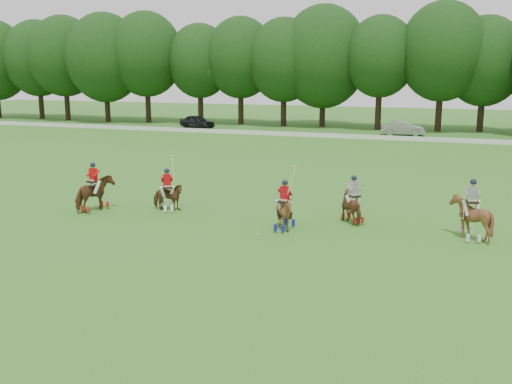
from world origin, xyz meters
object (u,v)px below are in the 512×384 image
(polo_red_c, at_px, (285,212))
(polo_stripe_a, at_px, (353,206))
(polo_red_a, at_px, (94,193))
(polo_red_b, at_px, (168,196))
(car_mid, at_px, (403,129))
(car_left, at_px, (197,121))
(polo_ball, at_px, (258,234))
(polo_stripe_b, at_px, (471,217))

(polo_red_c, relative_size, polo_stripe_a, 1.27)
(polo_red_a, xyz_separation_m, polo_red_b, (3.29, 1.26, -0.15))
(car_mid, bearing_deg, car_left, 80.25)
(car_left, height_order, polo_ball, car_left)
(polo_red_c, bearing_deg, polo_red_b, 167.80)
(polo_red_a, height_order, polo_red_b, polo_red_b)
(car_left, distance_m, polo_stripe_a, 44.75)
(polo_red_b, height_order, polo_red_c, polo_red_c)
(polo_ball, bearing_deg, polo_stripe_a, 45.12)
(polo_red_a, xyz_separation_m, polo_stripe_b, (17.09, 1.22, 0.04))
(polo_ball, bearing_deg, polo_red_b, 155.86)
(car_left, bearing_deg, polo_stripe_a, -128.58)
(polo_red_a, distance_m, polo_stripe_b, 17.14)
(car_left, height_order, polo_stripe_b, polo_stripe_b)
(polo_red_c, bearing_deg, polo_ball, -126.22)
(car_left, distance_m, car_mid, 23.87)
(polo_red_b, height_order, polo_ball, polo_red_b)
(car_left, bearing_deg, car_mid, -73.20)
(polo_red_c, distance_m, polo_stripe_a, 3.36)
(polo_red_a, relative_size, polo_red_b, 0.91)
(car_mid, bearing_deg, polo_ball, 167.73)
(car_left, relative_size, polo_ball, 49.99)
(polo_red_b, bearing_deg, car_mid, 79.01)
(polo_red_b, distance_m, polo_stripe_b, 13.80)
(polo_stripe_a, height_order, polo_ball, polo_stripe_a)
(car_mid, xyz_separation_m, polo_stripe_b, (6.48, -37.73, 0.17))
(car_left, relative_size, polo_red_b, 1.71)
(car_mid, relative_size, polo_red_b, 1.70)
(polo_red_c, height_order, polo_stripe_b, polo_red_c)
(polo_red_c, bearing_deg, polo_stripe_a, 41.58)
(polo_red_a, distance_m, polo_red_b, 3.53)
(polo_stripe_a, bearing_deg, car_left, 124.62)
(car_left, xyz_separation_m, polo_ball, (22.10, -40.17, -0.72))
(polo_red_b, xyz_separation_m, polo_stripe_a, (8.88, 0.86, 0.04))
(car_mid, relative_size, polo_stripe_b, 1.81)
(car_left, xyz_separation_m, polo_stripe_b, (30.34, -37.73, 0.14))
(polo_stripe_b, bearing_deg, polo_stripe_a, 169.69)
(car_mid, xyz_separation_m, polo_ball, (-1.77, -40.17, -0.69))
(polo_red_a, distance_m, polo_red_c, 9.66)
(car_left, xyz_separation_m, polo_stripe_a, (25.43, -36.83, -0.00))
(polo_red_c, bearing_deg, polo_stripe_b, 10.19)
(polo_red_a, xyz_separation_m, polo_ball, (8.85, -1.23, -0.83))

